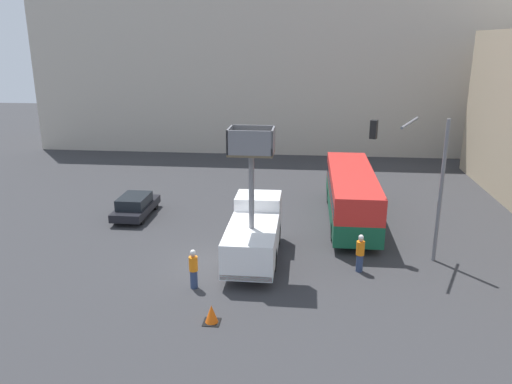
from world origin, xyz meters
The scene contains 9 objects.
ground_plane centered at (0.00, 0.00, 0.00)m, with size 120.00×120.00×0.00m, color #333335.
building_backdrop_far centered at (0.00, 29.15, 7.32)m, with size 44.00×10.00×14.64m.
utility_truck centered at (1.48, 0.71, 1.51)m, with size 2.28×6.33×6.66m.
city_bus centered at (6.54, 6.80, 1.74)m, with size 2.51×10.58×2.96m.
traffic_light_pole centered at (9.12, 1.93, 4.61)m, with size 3.41×3.16×6.89m.
road_worker_near_truck centered at (-0.80, -2.48, 0.88)m, with size 0.38×0.38×1.77m.
road_worker_directing centered at (6.45, -0.11, 0.90)m, with size 0.38×0.38×1.81m.
traffic_cone_near_truck centered at (0.49, -5.15, 0.35)m, with size 0.64×0.64×0.74m.
parked_car_curbside centered at (-6.33, 6.12, 0.69)m, with size 1.80×4.23×1.35m.
Camera 1 is at (3.88, -21.54, 10.24)m, focal length 35.00 mm.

